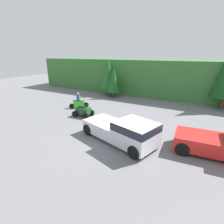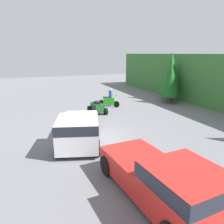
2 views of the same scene
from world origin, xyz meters
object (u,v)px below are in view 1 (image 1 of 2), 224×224
object	(u,v)px
dirt_bike	(79,104)
quad_atv	(83,111)
rider_person	(78,99)
pickup_truck_second	(124,130)

from	to	relation	value
dirt_bike	quad_atv	size ratio (longest dim) A/B	0.87
rider_person	pickup_truck_second	bearing A→B (deg)	-96.73
quad_atv	rider_person	bearing A→B (deg)	133.70
pickup_truck_second	rider_person	size ratio (longest dim) A/B	3.44
dirt_bike	quad_atv	distance (m)	2.83
dirt_bike	rider_person	distance (m)	0.66
pickup_truck_second	quad_atv	xyz separation A→B (m)	(-6.04, 3.03, -0.47)
pickup_truck_second	dirt_bike	world-z (taller)	pickup_truck_second
quad_atv	pickup_truck_second	bearing A→B (deg)	-31.01
rider_person	dirt_bike	bearing A→B (deg)	-107.53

